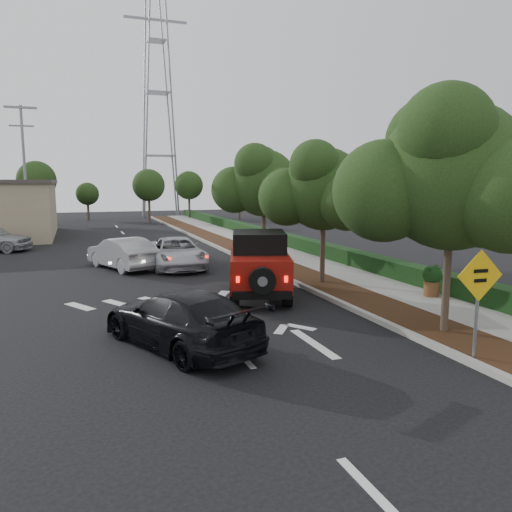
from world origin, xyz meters
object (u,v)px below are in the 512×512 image
red_jeep (259,264)px  black_suv_oncoming (180,319)px  silver_suv_ahead (177,253)px  speed_hump_sign (479,289)px

red_jeep → black_suv_oncoming: 5.94m
red_jeep → black_suv_oncoming: bearing=-111.4°
silver_suv_ahead → red_jeep: bearing=-74.9°
speed_hump_sign → red_jeep: bearing=110.6°
silver_suv_ahead → speed_hump_sign: bearing=-73.5°
red_jeep → speed_hump_sign: size_ratio=1.91×
black_suv_oncoming → red_jeep: bearing=-151.8°
silver_suv_ahead → black_suv_oncoming: bearing=-98.6°
silver_suv_ahead → speed_hump_sign: speed_hump_sign is taller
silver_suv_ahead → speed_hump_sign: size_ratio=2.08×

